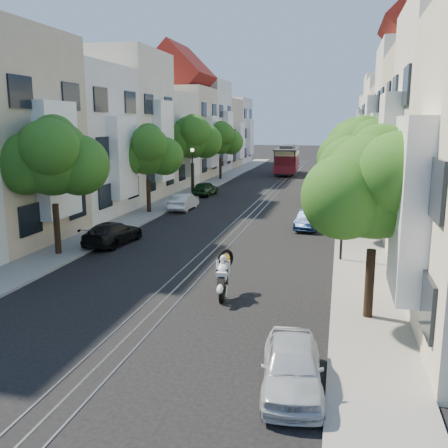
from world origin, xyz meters
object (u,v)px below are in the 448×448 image
Objects in this scene: tree_w_c at (193,138)px; parked_car_e_far at (317,198)px; lamp_east at (343,202)px; parked_car_w_mid at (184,201)px; tree_e_a at (377,188)px; cable_car at (287,159)px; parked_car_e_mid at (309,219)px; tree_e_b at (363,154)px; tree_e_c at (357,147)px; tree_e_d at (354,139)px; lamp_west at (192,165)px; parked_car_e_near at (292,366)px; parked_car_w_far at (205,188)px; tree_w_a at (53,159)px; tree_w_d at (221,139)px; sportbike_rider at (223,274)px; tree_w_b at (148,152)px; parked_car_w_near at (113,233)px.

parked_car_e_far is (11.54, -4.66, -4.52)m from tree_w_c.
parked_car_w_mid is (-11.52, 12.02, -2.23)m from lamp_east.
parked_car_e_far is (-2.86, 23.34, -3.85)m from tree_e_a.
tree_w_c is 1.80× the size of parked_car_e_far.
tree_w_c is at bearing -77.48° from parked_car_w_mid.
cable_car is 2.46× the size of parked_car_e_mid.
tree_e_a is at bearing 123.63° from parked_car_w_mid.
tree_e_b is 5.41m from lamp_east.
tree_e_d reaches higher than tree_e_c.
tree_e_c reaches higher than tree_e_a.
parked_car_e_far is at bearing 173.27° from tree_e_c.
cable_car is at bearing 75.23° from lamp_west.
cable_car is at bearing 90.13° from parked_car_e_near.
tree_e_d is 39.26m from parked_car_e_near.
tree_w_c is 1.92× the size of parked_car_w_far.
tree_e_c is 13.82m from lamp_west.
cable_car is (-7.76, 35.02, -2.76)m from tree_e_b.
tree_e_d is at bearing 89.56° from parked_car_e_mid.
tree_e_a is 0.94× the size of tree_e_b.
tree_w_a is 1.89× the size of parked_car_e_mid.
parked_car_e_near is (12.31, -9.98, -4.11)m from tree_w_a.
parked_car_e_mid is (11.54, -13.78, -4.49)m from tree_w_c.
sportbike_rider is at bearing -76.40° from tree_w_d.
lamp_east is at bearing -81.95° from cable_car.
tree_w_b reaches higher than lamp_west.
parked_car_w_mid is (-9.62, 4.82, 0.04)m from parked_car_e_mid.
parked_car_w_near is at bearing -87.68° from lamp_west.
tree_e_c reaches higher than parked_car_w_mid.
parked_car_w_far is (-10.77, 31.59, 0.01)m from parked_car_e_near.
tree_e_c is 22.91m from sportbike_rider.
tree_w_c reaches higher than lamp_east.
tree_w_b is at bearing 130.27° from tree_e_a.
tree_w_b reaches higher than parked_car_e_mid.
lamp_east is 16.58m from parked_car_e_far.
tree_e_a is at bearing -17.14° from sportbike_rider.
parked_car_e_mid is (-0.77, 19.20, -0.03)m from parked_car_e_near.
tree_w_c is (0.00, 11.00, 0.67)m from tree_w_b.
tree_w_b reaches higher than sportbike_rider.
cable_car reaches higher than parked_car_e_far.
lamp_west is at bearing 104.83° from parked_car_e_near.
tree_w_d reaches higher than tree_e_a.
parked_car_e_mid is at bearing -65.03° from tree_w_d.
lamp_east is 2.07× the size of sportbike_rider.
parked_car_e_mid is 0.84× the size of parked_car_w_near.
tree_e_a is 1.67× the size of parked_car_w_mid.
sportbike_rider is at bearing 112.34° from parked_car_w_mid.
parked_car_e_near is at bearing -60.74° from tree_w_b.
lamp_east is at bearing -177.80° from parked_car_w_near.
tree_w_a reaches higher than lamp_west.
tree_e_b is at bearing -156.01° from parked_car_w_near.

